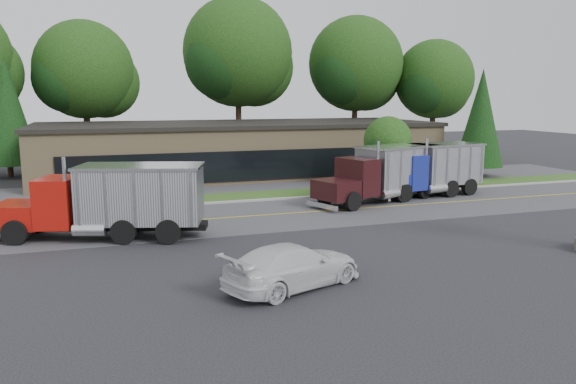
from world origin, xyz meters
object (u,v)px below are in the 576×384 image
object	(u,v)px
dump_truck_blue	(432,168)
dump_truck_maroon	(384,172)
dump_truck_red	(113,199)
rally_car	(293,266)

from	to	relation	value
dump_truck_blue	dump_truck_maroon	bearing A→B (deg)	1.20
dump_truck_maroon	dump_truck_blue	bearing A→B (deg)	170.35
dump_truck_red	dump_truck_blue	world-z (taller)	same
dump_truck_red	dump_truck_maroon	bearing A→B (deg)	-147.70
dump_truck_red	rally_car	distance (m)	10.59
dump_truck_red	rally_car	xyz separation A→B (m)	(5.54, -8.96, -1.06)
dump_truck_red	dump_truck_maroon	xyz separation A→B (m)	(16.21, 4.43, -0.00)
dump_truck_red	dump_truck_blue	bearing A→B (deg)	-148.74
dump_truck_red	rally_car	size ratio (longest dim) A/B	1.87
dump_truck_blue	rally_car	world-z (taller)	dump_truck_blue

